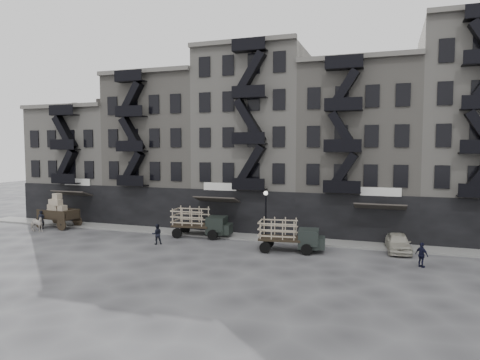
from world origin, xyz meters
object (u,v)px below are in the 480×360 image
(horse, at_px, (36,224))
(stake_truck_east, at_px, (289,233))
(wagon, at_px, (57,208))
(pedestrian_mid, at_px, (157,234))
(car_east, at_px, (398,243))
(stake_truck_west, at_px, (200,220))
(pedestrian_west, at_px, (41,220))
(policeman, at_px, (422,255))

(horse, height_order, stake_truck_east, stake_truck_east)
(wagon, height_order, pedestrian_mid, wagon)
(wagon, bearing_deg, stake_truck_east, 0.07)
(wagon, relative_size, car_east, 0.99)
(stake_truck_west, bearing_deg, horse, -175.21)
(pedestrian_west, height_order, policeman, pedestrian_west)
(stake_truck_west, height_order, policeman, stake_truck_west)
(horse, height_order, car_east, horse)
(pedestrian_west, bearing_deg, pedestrian_mid, -28.53)
(pedestrian_west, height_order, pedestrian_mid, pedestrian_west)
(horse, height_order, pedestrian_west, pedestrian_west)
(stake_truck_west, bearing_deg, pedestrian_mid, -125.79)
(pedestrian_west, xyz_separation_m, policeman, (33.89, -2.32, -0.07))
(horse, distance_m, wagon, 2.66)
(horse, xyz_separation_m, policeman, (33.27, -1.07, 0.09))
(stake_truck_west, xyz_separation_m, stake_truck_east, (8.57, -2.60, -0.08))
(horse, relative_size, stake_truck_east, 0.34)
(pedestrian_mid, bearing_deg, horse, -38.67)
(wagon, xyz_separation_m, pedestrian_west, (-1.01, -1.09, -1.02))
(pedestrian_west, bearing_deg, policeman, -23.91)
(car_east, bearing_deg, pedestrian_mid, -174.17)
(car_east, distance_m, pedestrian_mid, 18.89)
(car_east, relative_size, pedestrian_west, 2.33)
(stake_truck_east, distance_m, pedestrian_west, 24.74)
(horse, bearing_deg, car_east, -81.46)
(horse, height_order, stake_truck_west, stake_truck_west)
(horse, xyz_separation_m, car_east, (31.89, 2.87, -0.02))
(wagon, distance_m, policeman, 33.08)
(stake_truck_west, distance_m, policeman, 18.19)
(wagon, distance_m, pedestrian_west, 1.80)
(horse, distance_m, pedestrian_mid, 13.39)
(horse, xyz_separation_m, pedestrian_west, (-0.62, 1.25, 0.16))
(horse, height_order, pedestrian_mid, pedestrian_mid)
(horse, bearing_deg, wagon, -5.97)
(wagon, distance_m, stake_truck_east, 23.81)
(pedestrian_mid, bearing_deg, stake_truck_east, 151.00)
(stake_truck_west, xyz_separation_m, policeman, (17.74, -3.96, -0.66))
(policeman, bearing_deg, stake_truck_west, 31.08)
(car_east, height_order, pedestrian_mid, pedestrian_mid)
(stake_truck_east, distance_m, car_east, 8.23)
(stake_truck_east, height_order, policeman, stake_truck_east)
(pedestrian_west, distance_m, pedestrian_mid, 14.14)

